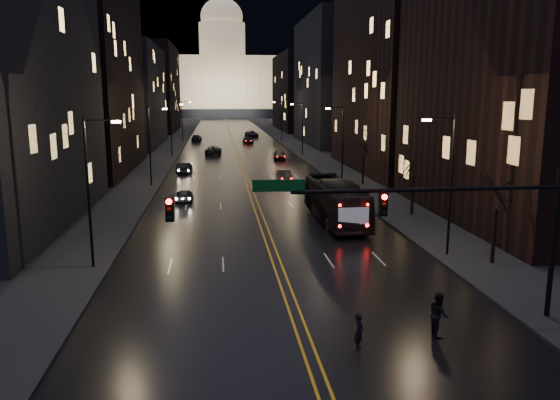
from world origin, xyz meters
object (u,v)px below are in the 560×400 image
object	(u,v)px
receding_car_a	(284,176)
traffic_signal	(436,214)
oncoming_car_a	(184,195)
pedestrian_b	(439,314)
bus	(335,201)
oncoming_car_b	(184,168)
pedestrian_a	(359,331)

from	to	relation	value
receding_car_a	traffic_signal	bearing A→B (deg)	-88.40
oncoming_car_a	pedestrian_b	distance (m)	34.05
oncoming_car_a	pedestrian_b	size ratio (longest dim) A/B	2.03
bus	oncoming_car_b	xyz separation A→B (m)	(-13.87, 29.68, -0.97)
bus	oncoming_car_a	size ratio (longest dim) A/B	3.11
traffic_signal	oncoming_car_b	world-z (taller)	traffic_signal
bus	receding_car_a	world-z (taller)	bus
traffic_signal	oncoming_car_b	size ratio (longest dim) A/B	3.88
oncoming_car_a	oncoming_car_b	world-z (taller)	oncoming_car_b
oncoming_car_a	pedestrian_b	world-z (taller)	pedestrian_b
oncoming_car_b	pedestrian_b	bearing A→B (deg)	110.44
traffic_signal	bus	bearing A→B (deg)	89.80
receding_car_a	pedestrian_a	world-z (taller)	pedestrian_a
bus	pedestrian_a	world-z (taller)	bus
bus	oncoming_car_b	bearing A→B (deg)	113.61
oncoming_car_b	traffic_signal	bearing A→B (deg)	110.89
bus	receding_car_a	xyz separation A→B (m)	(-1.58, 21.05, -0.99)
pedestrian_a	pedestrian_b	size ratio (longest dim) A/B	0.79
traffic_signal	bus	xyz separation A→B (m)	(0.07, 20.56, -3.40)
traffic_signal	receding_car_a	distance (m)	41.87
bus	oncoming_car_a	xyz separation A→B (m)	(-12.77, 9.96, -1.03)
traffic_signal	oncoming_car_a	xyz separation A→B (m)	(-12.70, 30.52, -4.43)
oncoming_car_a	pedestrian_b	bearing A→B (deg)	112.33
pedestrian_a	pedestrian_b	xyz separation A→B (m)	(3.72, 0.87, 0.20)
receding_car_a	pedestrian_b	world-z (taller)	pedestrian_b
receding_car_a	pedestrian_b	size ratio (longest dim) A/B	2.22
oncoming_car_b	pedestrian_b	world-z (taller)	pedestrian_b
traffic_signal	oncoming_car_a	distance (m)	33.35
receding_car_a	bus	bearing A→B (deg)	-86.19
traffic_signal	pedestrian_a	distance (m)	6.13
bus	pedestrian_b	size ratio (longest dim) A/B	6.30
bus	traffic_signal	bearing A→B (deg)	-91.63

